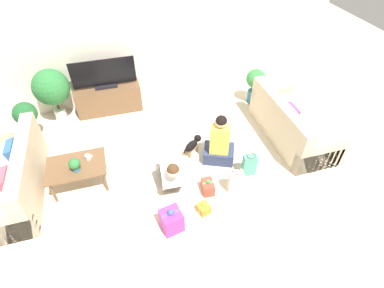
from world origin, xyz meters
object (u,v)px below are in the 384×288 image
at_px(potted_plant_corner_right, 255,83).
at_px(gift_box_c, 208,187).
at_px(gift_bag_a, 235,181).
at_px(potted_plant_back_left, 51,88).
at_px(person_sitting, 219,144).
at_px(dog, 193,144).
at_px(person_kneeling, 171,172).
at_px(tabletop_plant, 75,165).
at_px(tv, 104,75).
at_px(coffee_table, 76,167).
at_px(tv_console, 109,99).
at_px(gift_bag_b, 249,165).
at_px(gift_box_a, 204,209).
at_px(gift_box_b, 171,220).
at_px(potted_plant_corner_left, 27,117).
at_px(sofa_right, 291,125).
at_px(mug, 88,157).
at_px(sofa_left, 12,180).

height_order(potted_plant_corner_right, gift_box_c, potted_plant_corner_right).
xyz_separation_m(potted_plant_corner_right, gift_bag_a, (-1.34, -2.24, -0.26)).
bearing_deg(potted_plant_corner_right, potted_plant_back_left, 172.96).
relative_size(person_sitting, dog, 2.43).
relative_size(person_kneeling, dog, 1.93).
bearing_deg(potted_plant_back_left, tabletop_plant, -79.34).
height_order(person_sitting, gift_bag_a, person_sitting).
distance_m(tv, person_kneeling, 2.58).
height_order(tv, gift_bag_a, tv).
distance_m(coffee_table, tabletop_plant, 0.21).
distance_m(tv_console, potted_plant_corner_right, 3.10).
bearing_deg(gift_bag_b, gift_bag_a, -142.51).
height_order(potted_plant_corner_right, gift_box_a, potted_plant_corner_right).
distance_m(person_sitting, gift_bag_b, 0.61).
relative_size(person_sitting, gift_bag_b, 2.32).
bearing_deg(coffee_table, gift_box_b, -44.41).
relative_size(gift_box_a, gift_box_c, 0.83).
xyz_separation_m(gift_box_a, tabletop_plant, (-1.73, 0.96, 0.49)).
height_order(potted_plant_back_left, tabletop_plant, potted_plant_back_left).
xyz_separation_m(tv_console, dog, (1.32, -1.74, -0.09)).
bearing_deg(potted_plant_back_left, potted_plant_corner_left, -132.37).
height_order(sofa_right, gift_box_a, sofa_right).
bearing_deg(mug, gift_box_c, -24.72).
bearing_deg(mug, coffee_table, -158.05).
height_order(sofa_left, gift_bag_a, sofa_left).
distance_m(person_sitting, gift_bag_a, 0.75).
relative_size(tv_console, tabletop_plant, 5.87).
xyz_separation_m(tv_console, potted_plant_back_left, (-1.00, -0.05, 0.45)).
distance_m(coffee_table, person_kneeling, 1.47).
height_order(gift_box_c, gift_bag_b, gift_bag_b).
xyz_separation_m(coffee_table, gift_box_a, (1.75, -1.07, -0.32)).
distance_m(potted_plant_corner_right, person_kneeling, 2.95).
relative_size(coffee_table, gift_box_c, 3.41).
xyz_separation_m(potted_plant_back_left, tabletop_plant, (0.38, -2.02, -0.17)).
relative_size(potted_plant_back_left, gift_bag_a, 2.42).
bearing_deg(potted_plant_corner_right, gift_box_c, -129.50).
height_order(tv_console, gift_box_a, tv_console).
bearing_deg(person_sitting, potted_plant_back_left, -13.03).
distance_m(potted_plant_corner_right, tabletop_plant, 3.97).
bearing_deg(gift_box_c, gift_box_a, -117.13).
distance_m(person_kneeling, gift_bag_b, 1.32).
distance_m(sofa_right, gift_bag_a, 1.76).
xyz_separation_m(sofa_right, person_kneeling, (-2.43, -0.57, 0.04)).
distance_m(coffee_table, gift_box_c, 2.08).
bearing_deg(coffee_table, gift_bag_a, -19.37).
bearing_deg(person_kneeling, gift_box_b, -100.00).
xyz_separation_m(tv_console, tabletop_plant, (-0.62, -2.07, 0.28)).
height_order(dog, gift_box_a, dog).
xyz_separation_m(sofa_right, potted_plant_corner_left, (-4.66, 1.29, 0.22)).
bearing_deg(mug, tabletop_plant, -133.58).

